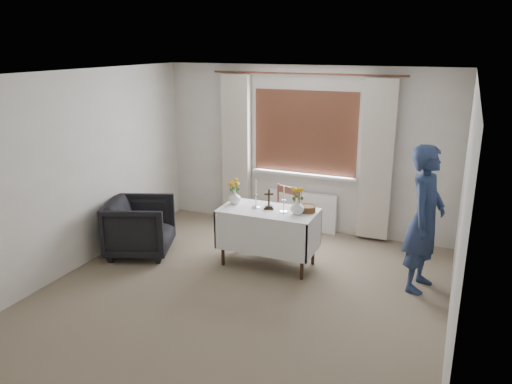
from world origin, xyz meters
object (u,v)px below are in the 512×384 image
altar_table (268,237)px  flower_vase_left (235,197)px  armchair (140,227)px  flower_vase_right (297,207)px  wooden_chair (280,220)px  wooden_cross (269,199)px  person (425,219)px

altar_table → flower_vase_left: (-0.50, 0.06, 0.47)m
altar_table → armchair: 1.79m
armchair → flower_vase_right: flower_vase_right is taller
wooden_chair → flower_vase_right: size_ratio=4.90×
altar_table → wooden_cross: size_ratio=4.67×
armchair → flower_vase_left: bearing=-93.5°
armchair → flower_vase_left: (1.25, 0.40, 0.46)m
wooden_chair → wooden_cross: (0.01, -0.48, 0.44)m
armchair → person: 3.70m
armchair → wooden_chair: bearing=-85.1°
wooden_chair → flower_vase_right: bearing=-34.5°
wooden_chair → flower_vase_right: 0.78m
wooden_chair → flower_vase_left: 0.77m
wooden_chair → flower_vase_left: flower_vase_left is taller
armchair → flower_vase_right: size_ratio=4.64×
altar_table → flower_vase_left: flower_vase_left is taller
flower_vase_right → wooden_chair: bearing=127.9°
wooden_chair → armchair: 1.93m
armchair → wooden_cross: 1.86m
person → wooden_cross: size_ratio=6.51×
wooden_chair → person: size_ratio=0.52×
wooden_cross → armchair: bearing=169.4°
altar_table → person: size_ratio=0.72×
wooden_chair → altar_table: bearing=-70.1°
wooden_cross → flower_vase_left: size_ratio=1.52×
armchair → person: size_ratio=0.49×
armchair → wooden_cross: bearing=-99.2°
person → flower_vase_right: 1.50m
wooden_chair → person: person is taller
wooden_cross → wooden_chair: bearing=69.2°
altar_table → person: (1.89, 0.10, 0.48)m
flower_vase_left → flower_vase_right: flower_vase_right is taller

